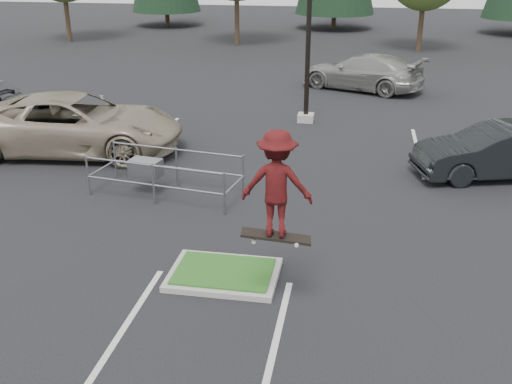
% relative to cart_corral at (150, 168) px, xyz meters
% --- Properties ---
extents(ground, '(120.00, 120.00, 0.00)m').
position_rel_cart_corral_xyz_m(ground, '(2.95, -4.07, -0.71)').
color(ground, black).
rests_on(ground, ground).
extents(grass_median, '(2.20, 1.60, 0.16)m').
position_rel_cart_corral_xyz_m(grass_median, '(2.95, -4.07, -0.63)').
color(grass_median, gray).
rests_on(grass_median, ground).
extents(stall_lines, '(22.62, 17.60, 0.01)m').
position_rel_cart_corral_xyz_m(stall_lines, '(1.59, 1.96, -0.71)').
color(stall_lines, silver).
rests_on(stall_lines, ground).
extents(cart_corral, '(4.15, 2.02, 1.13)m').
position_rel_cart_corral_xyz_m(cart_corral, '(0.00, 0.00, 0.00)').
color(cart_corral, gray).
rests_on(cart_corral, ground).
extents(skateboarder, '(1.26, 0.72, 2.05)m').
position_rel_cart_corral_xyz_m(skateboarder, '(4.15, -5.07, 1.80)').
color(skateboarder, black).
rests_on(skateboarder, ground).
extents(car_l_tan, '(7.09, 3.82, 1.89)m').
position_rel_cart_corral_xyz_m(car_l_tan, '(-3.55, 2.93, 0.24)').
color(car_l_tan, gray).
rests_on(car_l_tan, ground).
extents(car_l_black, '(5.54, 3.35, 1.50)m').
position_rel_cart_corral_xyz_m(car_l_black, '(-5.05, 3.80, 0.04)').
color(car_l_black, black).
rests_on(car_l_black, ground).
extents(car_r_charc, '(4.92, 2.84, 1.53)m').
position_rel_cart_corral_xyz_m(car_r_charc, '(9.45, 2.93, 0.06)').
color(car_r_charc, black).
rests_on(car_r_charc, ground).
extents(car_far_silver, '(6.15, 4.36, 1.65)m').
position_rel_cart_corral_xyz_m(car_far_silver, '(5.58, 13.93, 0.12)').
color(car_far_silver, gray).
rests_on(car_far_silver, ground).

